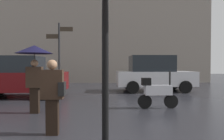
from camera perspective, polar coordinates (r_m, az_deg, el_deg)
name	(u,v)px	position (r m, az deg, el deg)	size (l,w,h in m)	color
pedestrian_with_umbrella	(34,58)	(6.37, -21.19, 3.20)	(1.08, 1.08, 2.02)	black
pedestrian_with_bag	(53,92)	(4.29, -16.39, -6.09)	(0.48, 0.24, 1.54)	black
parked_scooter	(157,92)	(6.83, 12.56, -6.03)	(1.34, 0.32, 1.23)	black
parked_car_left	(154,73)	(11.23, 11.71, -0.97)	(4.15, 1.94, 1.95)	silver
parked_car_right	(24,73)	(13.48, -23.71, -0.89)	(4.39, 1.93, 1.80)	#590C0F
parked_car_distant	(19,76)	(9.86, -24.94, -1.68)	(4.00, 1.96, 1.83)	#590C0F
street_signpost	(59,54)	(8.53, -14.73, 4.55)	(1.08, 0.08, 3.16)	black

